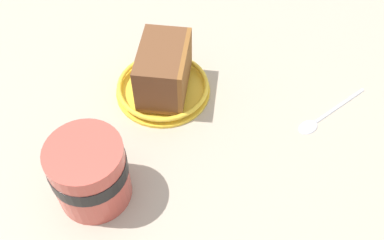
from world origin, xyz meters
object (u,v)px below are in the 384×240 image
object	(u,v)px
teaspoon	(320,118)
cake_slice	(164,70)
tea_mug	(89,170)
small_plate	(163,88)

from	to	relation	value
teaspoon	cake_slice	bearing A→B (deg)	-114.16
tea_mug	teaspoon	xyz separation A→B (cm)	(-5.51, 30.08, -4.34)
tea_mug	teaspoon	distance (cm)	30.89
small_plate	teaspoon	distance (cm)	21.86
teaspoon	small_plate	bearing A→B (deg)	-114.08
tea_mug	small_plate	bearing A→B (deg)	144.95
teaspoon	tea_mug	bearing A→B (deg)	-79.61
cake_slice	tea_mug	world-z (taller)	tea_mug
small_plate	teaspoon	world-z (taller)	small_plate
tea_mug	teaspoon	size ratio (longest dim) A/B	0.94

